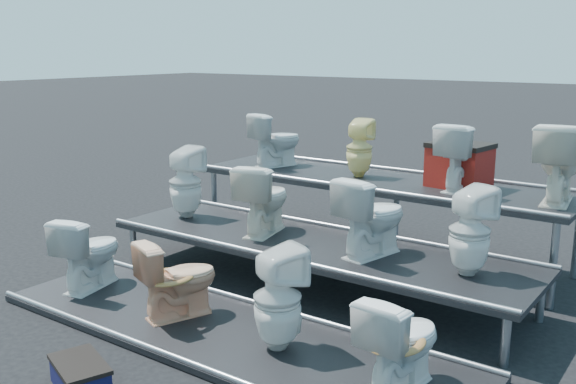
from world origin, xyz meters
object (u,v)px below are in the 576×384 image
Objects in this scene: toilet_9 at (359,148)px; toilet_11 at (559,163)px; toilet_3 at (401,341)px; red_crate at (459,167)px; toilet_10 at (464,157)px; step_stool at (80,378)px; toilet_5 at (264,198)px; toilet_6 at (372,216)px; toilet_0 at (89,251)px; toilet_2 at (278,298)px; toilet_7 at (470,231)px; toilet_4 at (186,182)px; toilet_1 at (178,278)px; toilet_8 at (276,140)px.

toilet_9 is 2.09m from toilet_11.
red_crate is (-0.68, 2.73, 0.67)m from toilet_3.
toilet_3 is 2.75m from toilet_11.
step_stool is at bearing 78.15° from toilet_10.
toilet_11 reaches higher than toilet_9.
toilet_5 is 2.78m from toilet_11.
step_stool is at bearing 85.15° from toilet_5.
toilet_10 is 1.45× the size of step_stool.
toilet_6 is (1.20, 0.00, 0.00)m from toilet_5.
toilet_2 reaches higher than toilet_0.
toilet_6 is at bearing 114.88° from toilet_9.
toilet_6 is 0.97× the size of toilet_7.
step_stool is at bearing 127.17° from toilet_0.
toilet_7 is at bearing -103.02° from toilet_2.
toilet_5 is 2.08m from toilet_7.
toilet_7 is 0.99× the size of toilet_11.
toilet_2 is at bearing 98.63° from toilet_6.
toilet_4 is 1.04× the size of toilet_11.
toilet_1 is at bearing 81.88° from toilet_5.
toilet_7 reaches higher than toilet_3.
toilet_11 is at bearing -155.93° from toilet_0.
step_stool is (-1.80, -1.17, -0.31)m from toilet_3.
toilet_5 is at bearing -64.50° from toilet_1.
toilet_8 is at bearing -20.87° from toilet_6.
toilet_1 is 2.03m from toilet_3.
toilet_3 reaches higher than step_stool.
toilet_9 is at bearing -49.73° from toilet_3.
toilet_4 is 1.20× the size of toilet_8.
toilet_8 is 4.08m from step_stool.
toilet_10 is at bearing -71.32° from toilet_3.
toilet_10 is 0.21m from red_crate.
toilet_10 is 0.91× the size of toilet_11.
toilet_9 reaches higher than red_crate.
toilet_4 reaches higher than toilet_5.
red_crate is (0.24, 1.43, 0.25)m from toilet_6.
toilet_2 reaches higher than step_stool.
toilet_6 reaches higher than toilet_0.
toilet_2 is 3.32m from toilet_8.
toilet_11 reaches higher than toilet_10.
toilet_10 is (1.19, 0.00, 0.02)m from toilet_9.
toilet_2 is 1.76m from toilet_5.
step_stool is at bearing 54.46° from toilet_11.
toilet_7 is at bearing 167.66° from toilet_5.
toilet_3 is at bearing 115.68° from toilet_9.
toilet_11 is at bearing -161.46° from toilet_8.
toilet_3 is 0.87× the size of toilet_4.
toilet_1 is at bearing 5.83° from toilet_3.
toilet_11 is at bearing -162.79° from toilet_4.
toilet_1 is 3.59m from toilet_11.
toilet_2 is at bearing 98.10° from toilet_9.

